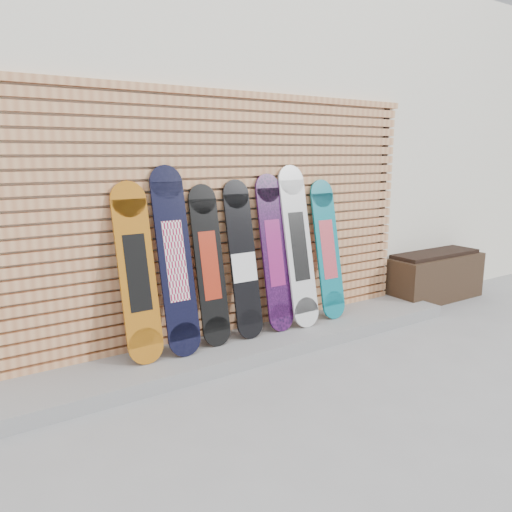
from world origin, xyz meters
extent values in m
plane|color=gray|center=(0.00, 0.00, 0.00)|extent=(80.00, 80.00, 0.00)
cube|color=white|center=(0.50, 3.50, 1.80)|extent=(12.00, 5.00, 3.60)
cube|color=gray|center=(-0.15, 0.68, 0.06)|extent=(4.60, 0.70, 0.12)
cube|color=tan|center=(-0.15, 0.97, 0.14)|extent=(4.20, 0.05, 0.08)
cube|color=tan|center=(-0.15, 0.97, 0.23)|extent=(4.20, 0.05, 0.08)
cube|color=tan|center=(-0.15, 0.97, 0.33)|extent=(4.20, 0.05, 0.07)
cube|color=tan|center=(-0.15, 0.97, 0.43)|extent=(4.20, 0.05, 0.07)
cube|color=tan|center=(-0.15, 0.97, 0.53)|extent=(4.20, 0.05, 0.07)
cube|color=tan|center=(-0.15, 0.97, 0.62)|extent=(4.20, 0.05, 0.07)
cube|color=tan|center=(-0.15, 0.97, 0.72)|extent=(4.20, 0.05, 0.07)
cube|color=tan|center=(-0.15, 0.97, 0.82)|extent=(4.20, 0.05, 0.07)
cube|color=tan|center=(-0.15, 0.97, 0.91)|extent=(4.20, 0.05, 0.07)
cube|color=tan|center=(-0.15, 0.97, 1.01)|extent=(4.20, 0.05, 0.08)
cube|color=tan|center=(-0.15, 0.97, 1.11)|extent=(4.20, 0.05, 0.08)
cube|color=tan|center=(-0.15, 0.97, 1.20)|extent=(4.20, 0.05, 0.08)
cube|color=tan|center=(-0.15, 0.97, 1.30)|extent=(4.20, 0.05, 0.08)
cube|color=tan|center=(-0.15, 0.97, 1.40)|extent=(4.20, 0.05, 0.08)
cube|color=tan|center=(-0.15, 0.97, 1.50)|extent=(4.20, 0.05, 0.08)
cube|color=tan|center=(-0.15, 0.97, 1.59)|extent=(4.20, 0.05, 0.08)
cube|color=tan|center=(-0.15, 0.97, 1.69)|extent=(4.20, 0.05, 0.08)
cube|color=tan|center=(-0.15, 0.97, 1.79)|extent=(4.20, 0.05, 0.08)
cube|color=tan|center=(-0.15, 0.97, 1.88)|extent=(4.20, 0.05, 0.08)
cube|color=tan|center=(-0.15, 0.97, 1.98)|extent=(4.20, 0.05, 0.08)
cube|color=tan|center=(-0.15, 0.97, 2.08)|extent=(4.20, 0.05, 0.08)
cube|color=tan|center=(-0.15, 0.97, 2.17)|extent=(4.20, 0.05, 0.08)
cube|color=black|center=(1.87, 0.99, 1.12)|extent=(0.06, 0.04, 2.23)
cube|color=tan|center=(-0.15, 0.97, 2.26)|extent=(4.26, 0.07, 0.06)
cube|color=#2E2014|center=(2.64, 0.84, 0.27)|extent=(1.31, 0.55, 0.55)
cube|color=black|center=(2.64, 0.84, 0.57)|extent=(1.20, 0.44, 0.04)
cube|color=#AB6112|center=(-1.10, 0.79, 0.83)|extent=(0.29, 0.26, 1.15)
cylinder|color=#AB6112|center=(-1.10, 0.67, 0.26)|extent=(0.29, 0.08, 0.29)
cylinder|color=#AB6112|center=(-1.10, 0.90, 1.40)|extent=(0.29, 0.08, 0.29)
cube|color=black|center=(-1.10, 0.79, 0.83)|extent=(0.18, 0.15, 0.60)
cube|color=black|center=(-0.78, 0.77, 0.89)|extent=(0.28, 0.29, 1.27)
cylinder|color=black|center=(-0.78, 0.64, 0.26)|extent=(0.28, 0.08, 0.28)
cylinder|color=black|center=(-0.78, 0.90, 1.53)|extent=(0.28, 0.08, 0.28)
cube|color=white|center=(-0.78, 0.77, 0.89)|extent=(0.18, 0.16, 0.65)
cube|color=black|center=(-0.45, 0.80, 0.81)|extent=(0.26, 0.25, 1.13)
cylinder|color=black|center=(-0.45, 0.68, 0.25)|extent=(0.26, 0.07, 0.26)
cylinder|color=black|center=(-0.45, 0.91, 1.37)|extent=(0.26, 0.07, 0.26)
cube|color=maroon|center=(-0.45, 0.80, 0.81)|extent=(0.16, 0.14, 0.58)
cube|color=black|center=(-0.11, 0.79, 0.82)|extent=(0.26, 0.25, 1.15)
cylinder|color=black|center=(-0.11, 0.67, 0.25)|extent=(0.26, 0.07, 0.26)
cylinder|color=black|center=(-0.11, 0.91, 1.40)|extent=(0.26, 0.07, 0.26)
cube|color=white|center=(-0.11, 0.78, 0.75)|extent=(0.25, 0.08, 0.26)
cube|color=black|center=(0.24, 0.79, 0.85)|extent=(0.27, 0.26, 1.19)
cylinder|color=black|center=(0.24, 0.67, 0.25)|extent=(0.27, 0.07, 0.27)
cylinder|color=black|center=(0.24, 0.91, 1.44)|extent=(0.27, 0.07, 0.27)
cube|color=#881B62|center=(0.24, 0.79, 0.85)|extent=(0.17, 0.15, 0.61)
cube|color=silver|center=(0.50, 0.77, 0.88)|extent=(0.29, 0.29, 1.25)
cylinder|color=silver|center=(0.50, 0.63, 0.26)|extent=(0.29, 0.08, 0.29)
cylinder|color=silver|center=(0.50, 0.90, 1.51)|extent=(0.29, 0.08, 0.29)
cube|color=black|center=(0.50, 0.77, 0.88)|extent=(0.18, 0.16, 0.65)
cube|color=#0D707F|center=(0.89, 0.79, 0.81)|extent=(0.28, 0.25, 1.11)
cylinder|color=#0D707F|center=(0.89, 0.67, 0.26)|extent=(0.28, 0.08, 0.28)
cylinder|color=#0D707F|center=(0.89, 0.91, 1.36)|extent=(0.28, 0.08, 0.28)
cube|color=#D74C59|center=(0.89, 0.79, 0.81)|extent=(0.17, 0.15, 0.58)
camera|label=1|loc=(-2.42, -2.92, 1.75)|focal=35.00mm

